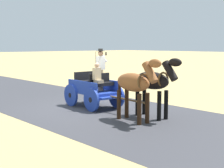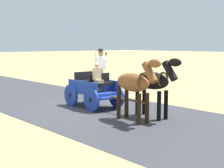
{
  "view_description": "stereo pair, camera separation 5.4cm",
  "coord_description": "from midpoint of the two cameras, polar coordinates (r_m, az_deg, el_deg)",
  "views": [
    {
      "loc": [
        8.29,
        10.99,
        2.67
      ],
      "look_at": [
        -0.35,
        1.38,
        1.1
      ],
      "focal_mm": 52.26,
      "sensor_mm": 36.0,
      "label": 1
    },
    {
      "loc": [
        8.25,
        11.03,
        2.67
      ],
      "look_at": [
        -0.35,
        1.38,
        1.1
      ],
      "focal_mm": 52.26,
      "sensor_mm": 36.0,
      "label": 2
    }
  ],
  "objects": [
    {
      "name": "horse_drawn_carriage",
      "position": [
        13.89,
        -3.19,
        -0.75
      ],
      "size": [
        1.53,
        4.51,
        2.5
      ],
      "color": "#1E3899",
      "rests_on": "ground"
    },
    {
      "name": "ground_plane",
      "position": [
        14.02,
        -4.95,
        -4.07
      ],
      "size": [
        200.0,
        200.0,
        0.0
      ],
      "primitive_type": "plane",
      "color": "tan"
    },
    {
      "name": "horse_off_side",
      "position": [
        11.2,
        3.91,
        0.02
      ],
      "size": [
        0.69,
        2.14,
        2.21
      ],
      "color": "brown",
      "rests_on": "ground"
    },
    {
      "name": "horse_near_side",
      "position": [
        11.85,
        7.22,
        0.36
      ],
      "size": [
        0.62,
        2.13,
        2.21
      ],
      "color": "black",
      "rests_on": "ground"
    },
    {
      "name": "road_surface",
      "position": [
        14.02,
        -4.95,
        -4.06
      ],
      "size": [
        6.29,
        160.0,
        0.01
      ],
      "primitive_type": "cube",
      "color": "#38383D",
      "rests_on": "ground"
    }
  ]
}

